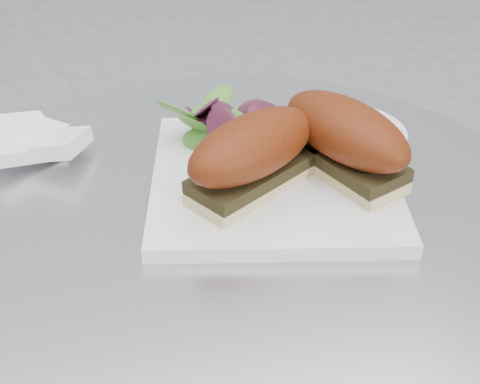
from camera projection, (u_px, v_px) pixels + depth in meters
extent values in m
cylinder|color=silver|center=(232.00, 226.00, 0.68)|extent=(0.70, 0.70, 0.02)
cube|color=white|center=(273.00, 179.00, 0.72)|extent=(0.31, 0.31, 0.02)
cube|color=beige|center=(252.00, 183.00, 0.69)|extent=(0.15, 0.12, 0.01)
cube|color=black|center=(253.00, 172.00, 0.68)|extent=(0.15, 0.12, 0.01)
ellipsoid|color=#662209|center=(253.00, 146.00, 0.66)|extent=(0.18, 0.14, 0.06)
cube|color=beige|center=(342.00, 166.00, 0.71)|extent=(0.10, 0.16, 0.01)
cube|color=black|center=(343.00, 156.00, 0.71)|extent=(0.11, 0.15, 0.01)
ellipsoid|color=#662209|center=(346.00, 130.00, 0.69)|extent=(0.13, 0.18, 0.06)
cylinder|color=white|center=(344.00, 135.00, 0.80)|extent=(0.15, 0.15, 0.01)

